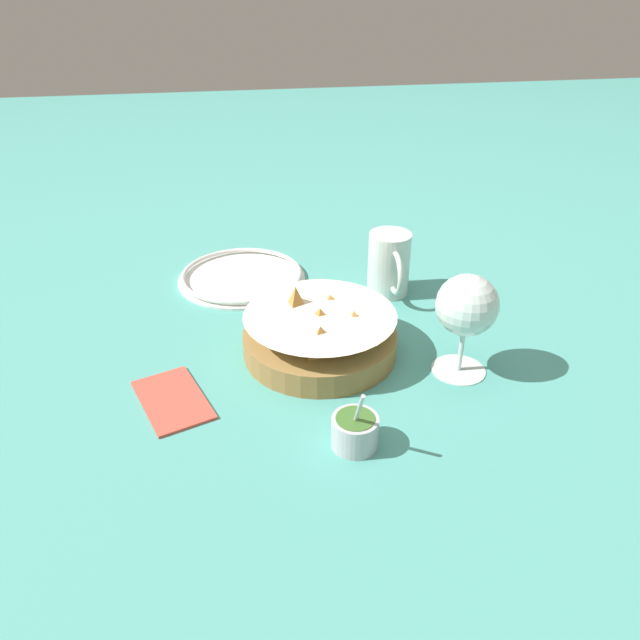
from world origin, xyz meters
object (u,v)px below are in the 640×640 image
Objects in this scene: sauce_cup at (355,430)px; food_basket at (320,334)px; side_plate at (242,276)px; wine_glass at (467,308)px; beer_mug at (389,266)px.

food_basket is at bearing -177.71° from sauce_cup.
wine_glass is at bearing 40.90° from side_plate.
beer_mug is 0.27m from side_plate.
beer_mug is (-0.17, 0.15, 0.02)m from food_basket.
sauce_cup reaches higher than food_basket.
food_basket is 1.98× the size of beer_mug.
wine_glass is (0.08, 0.19, 0.07)m from food_basket.
food_basket is 2.25× the size of sauce_cup.
side_plate is (-0.09, -0.25, -0.04)m from beer_mug.
beer_mug is (-0.24, -0.04, -0.05)m from wine_glass.
wine_glass reaches higher than beer_mug.
side_plate is at bearing -139.10° from wine_glass.
beer_mug is at bearing 138.67° from food_basket.
food_basket is 1.51× the size of wine_glass.
beer_mug is at bearing -170.54° from wine_glass.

